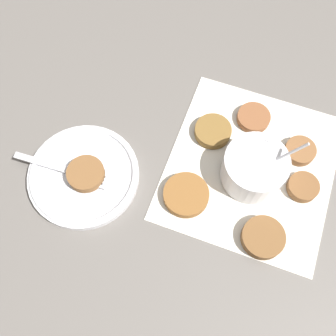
{
  "coord_description": "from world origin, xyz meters",
  "views": [
    {
      "loc": [
        -0.33,
        -0.02,
        0.68
      ],
      "look_at": [
        -0.08,
        0.12,
        0.02
      ],
      "focal_mm": 42.0,
      "sensor_mm": 36.0,
      "label": 1
    }
  ],
  "objects_px": {
    "fritter_on_plate": "(86,174)",
    "fork": "(71,171)",
    "serving_plate": "(84,175)",
    "sauce_bowl": "(254,169)"
  },
  "relations": [
    {
      "from": "fork",
      "to": "sauce_bowl",
      "type": "bearing_deg",
      "value": -60.05
    },
    {
      "from": "fritter_on_plate",
      "to": "sauce_bowl",
      "type": "bearing_deg",
      "value": -58.65
    },
    {
      "from": "sauce_bowl",
      "to": "serving_plate",
      "type": "xyz_separation_m",
      "value": [
        -0.16,
        0.27,
        -0.02
      ]
    },
    {
      "from": "serving_plate",
      "to": "fritter_on_plate",
      "type": "height_order",
      "value": "fritter_on_plate"
    },
    {
      "from": "serving_plate",
      "to": "fork",
      "type": "distance_m",
      "value": 0.02
    },
    {
      "from": "fritter_on_plate",
      "to": "fork",
      "type": "distance_m",
      "value": 0.03
    },
    {
      "from": "sauce_bowl",
      "to": "serving_plate",
      "type": "relative_size",
      "value": 0.61
    },
    {
      "from": "fritter_on_plate",
      "to": "fork",
      "type": "xyz_separation_m",
      "value": [
        -0.01,
        0.03,
        -0.01
      ]
    },
    {
      "from": "fritter_on_plate",
      "to": "fork",
      "type": "height_order",
      "value": "fritter_on_plate"
    },
    {
      "from": "sauce_bowl",
      "to": "serving_plate",
      "type": "distance_m",
      "value": 0.31
    }
  ]
}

